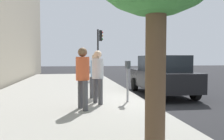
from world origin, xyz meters
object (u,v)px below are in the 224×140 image
at_px(parked_sedan_near, 162,75).
at_px(traffic_signal, 99,46).
at_px(parking_officer, 95,72).
at_px(parking_meter, 128,72).
at_px(pedestrian_at_meter, 98,73).
at_px(pedestrian_bystander, 83,73).

height_order(parked_sedan_near, traffic_signal, traffic_signal).
bearing_deg(parking_officer, parking_meter, 10.37).
bearing_deg(traffic_signal, parking_meter, -180.00).
relative_size(parking_meter, pedestrian_at_meter, 0.80).
bearing_deg(parked_sedan_near, traffic_signal, 17.08).
distance_m(parking_meter, pedestrian_bystander, 1.83).
xyz_separation_m(parking_officer, traffic_signal, (7.64, -1.02, 1.46)).
bearing_deg(parked_sedan_near, pedestrian_at_meter, 124.49).
bearing_deg(parking_meter, pedestrian_bystander, 120.57).
relative_size(parking_officer, traffic_signal, 0.46).
relative_size(pedestrian_at_meter, traffic_signal, 0.49).
bearing_deg(pedestrian_bystander, traffic_signal, 61.29).
bearing_deg(parking_officer, pedestrian_bystander, -51.82).
distance_m(pedestrian_bystander, parked_sedan_near, 4.65).
bearing_deg(parking_officer, traffic_signal, 136.57).
distance_m(pedestrian_at_meter, pedestrian_bystander, 0.92).
bearing_deg(parking_meter, traffic_signal, 0.00).
bearing_deg(pedestrian_at_meter, pedestrian_bystander, -144.57).
bearing_deg(parking_meter, pedestrian_at_meter, 99.15).
bearing_deg(pedestrian_bystander, parked_sedan_near, 19.24).
height_order(parking_meter, parking_officer, parking_officer).
height_order(parking_meter, traffic_signal, traffic_signal).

